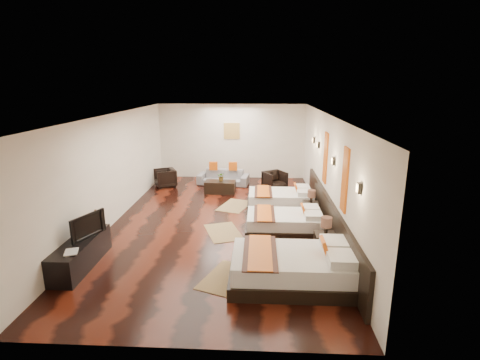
# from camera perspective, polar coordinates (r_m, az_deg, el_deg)

# --- Properties ---
(floor) EXTENTS (5.50, 9.50, 0.01)m
(floor) POSITION_cam_1_polar(r_m,az_deg,el_deg) (9.74, -3.25, -6.57)
(floor) COLOR black
(floor) RESTS_ON ground
(ceiling) EXTENTS (5.50, 9.50, 0.01)m
(ceiling) POSITION_cam_1_polar(r_m,az_deg,el_deg) (9.10, -3.51, 10.07)
(ceiling) COLOR white
(ceiling) RESTS_ON floor
(back_wall) EXTENTS (5.50, 0.01, 2.80)m
(back_wall) POSITION_cam_1_polar(r_m,az_deg,el_deg) (13.97, -1.27, 6.02)
(back_wall) COLOR silver
(back_wall) RESTS_ON floor
(left_wall) EXTENTS (0.01, 9.50, 2.80)m
(left_wall) POSITION_cam_1_polar(r_m,az_deg,el_deg) (10.00, -19.25, 1.57)
(left_wall) COLOR silver
(left_wall) RESTS_ON floor
(right_wall) EXTENTS (0.01, 9.50, 2.80)m
(right_wall) POSITION_cam_1_polar(r_m,az_deg,el_deg) (9.43, 13.48, 1.23)
(right_wall) COLOR silver
(right_wall) RESTS_ON floor
(headboard_panel) EXTENTS (0.08, 6.60, 0.90)m
(headboard_panel) POSITION_cam_1_polar(r_m,az_deg,el_deg) (8.95, 13.76, -5.91)
(headboard_panel) COLOR black
(headboard_panel) RESTS_ON floor
(bed_near) EXTENTS (2.32, 1.46, 0.88)m
(bed_near) POSITION_cam_1_polar(r_m,az_deg,el_deg) (6.95, 8.51, -13.29)
(bed_near) COLOR black
(bed_near) RESTS_ON floor
(bed_mid) EXTENTS (1.90, 1.20, 0.73)m
(bed_mid) POSITION_cam_1_polar(r_m,az_deg,el_deg) (9.10, 7.08, -6.57)
(bed_mid) COLOR black
(bed_mid) RESTS_ON floor
(bed_far) EXTENTS (1.92, 1.21, 0.73)m
(bed_far) POSITION_cam_1_polar(r_m,az_deg,el_deg) (10.83, 6.41, -2.99)
(bed_far) COLOR black
(bed_far) RESTS_ON floor
(nightstand_a) EXTENTS (0.44, 0.44, 0.86)m
(nightstand_a) POSITION_cam_1_polar(r_m,az_deg,el_deg) (8.06, 13.10, -9.39)
(nightstand_a) COLOR black
(nightstand_a) RESTS_ON floor
(nightstand_b) EXTENTS (0.40, 0.40, 0.79)m
(nightstand_b) POSITION_cam_1_polar(r_m,az_deg,el_deg) (10.11, 10.95, -4.34)
(nightstand_b) COLOR black
(nightstand_b) RESTS_ON floor
(jute_mat_near) EXTENTS (1.13, 1.39, 0.01)m
(jute_mat_near) POSITION_cam_1_polar(r_m,az_deg,el_deg) (7.16, -2.09, -14.91)
(jute_mat_near) COLOR olive
(jute_mat_near) RESTS_ON floor
(jute_mat_mid) EXTENTS (1.11, 1.38, 0.01)m
(jute_mat_mid) POSITION_cam_1_polar(r_m,az_deg,el_deg) (9.11, -2.60, -8.10)
(jute_mat_mid) COLOR olive
(jute_mat_mid) RESTS_ON floor
(jute_mat_far) EXTENTS (1.10, 1.38, 0.01)m
(jute_mat_far) POSITION_cam_1_polar(r_m,az_deg,el_deg) (10.96, -0.84, -4.03)
(jute_mat_far) COLOR olive
(jute_mat_far) RESTS_ON floor
(tv_console) EXTENTS (0.50, 1.80, 0.55)m
(tv_console) POSITION_cam_1_polar(r_m,az_deg,el_deg) (8.09, -23.50, -10.42)
(tv_console) COLOR black
(tv_console) RESTS_ON floor
(tv) EXTENTS (0.42, 0.84, 0.49)m
(tv) POSITION_cam_1_polar(r_m,az_deg,el_deg) (8.04, -22.94, -6.49)
(tv) COLOR black
(tv) RESTS_ON tv_console
(book) EXTENTS (0.33, 0.37, 0.03)m
(book) POSITION_cam_1_polar(r_m,az_deg,el_deg) (7.52, -25.65, -10.20)
(book) COLOR black
(book) RESTS_ON tv_console
(figurine) EXTENTS (0.43, 0.43, 0.35)m
(figurine) POSITION_cam_1_polar(r_m,az_deg,el_deg) (8.59, -21.47, -5.46)
(figurine) COLOR brown
(figurine) RESTS_ON tv_console
(sofa) EXTENTS (1.89, 0.95, 0.53)m
(sofa) POSITION_cam_1_polar(r_m,az_deg,el_deg) (13.19, -2.62, 0.43)
(sofa) COLOR slate
(sofa) RESTS_ON floor
(armchair_left) EXTENTS (0.93, 0.92, 0.63)m
(armchair_left) POSITION_cam_1_polar(r_m,az_deg,el_deg) (13.15, -11.56, 0.33)
(armchair_left) COLOR black
(armchair_left) RESTS_ON floor
(armchair_right) EXTENTS (0.93, 0.94, 0.63)m
(armchair_right) POSITION_cam_1_polar(r_m,az_deg,el_deg) (12.64, 5.42, -0.04)
(armchair_right) COLOR black
(armchair_right) RESTS_ON floor
(coffee_table) EXTENTS (1.02, 0.55, 0.40)m
(coffee_table) POSITION_cam_1_polar(r_m,az_deg,el_deg) (12.20, -3.08, -1.10)
(coffee_table) COLOR black
(coffee_table) RESTS_ON floor
(table_plant) EXTENTS (0.28, 0.25, 0.29)m
(table_plant) POSITION_cam_1_polar(r_m,az_deg,el_deg) (12.16, -2.93, 0.54)
(table_plant) COLOR #2B571D
(table_plant) RESTS_ON coffee_table
(orange_panel_a) EXTENTS (0.04, 0.40, 1.30)m
(orange_panel_a) POSITION_cam_1_polar(r_m,az_deg,el_deg) (7.55, 16.00, 0.02)
(orange_panel_a) COLOR #D86014
(orange_panel_a) RESTS_ON right_wall
(orange_panel_b) EXTENTS (0.04, 0.40, 1.30)m
(orange_panel_b) POSITION_cam_1_polar(r_m,az_deg,el_deg) (9.65, 13.15, 3.38)
(orange_panel_b) COLOR #D86014
(orange_panel_b) RESTS_ON right_wall
(sconce_near) EXTENTS (0.07, 0.12, 0.18)m
(sconce_near) POSITION_cam_1_polar(r_m,az_deg,el_deg) (6.48, 17.99, -1.21)
(sconce_near) COLOR black
(sconce_near) RESTS_ON right_wall
(sconce_mid) EXTENTS (0.07, 0.12, 0.18)m
(sconce_mid) POSITION_cam_1_polar(r_m,az_deg,el_deg) (8.56, 14.30, 2.89)
(sconce_mid) COLOR black
(sconce_mid) RESTS_ON right_wall
(sconce_far) EXTENTS (0.07, 0.12, 0.18)m
(sconce_far) POSITION_cam_1_polar(r_m,az_deg,el_deg) (10.69, 12.06, 5.36)
(sconce_far) COLOR black
(sconce_far) RESTS_ON right_wall
(sconce_lounge) EXTENTS (0.07, 0.12, 0.18)m
(sconce_lounge) POSITION_cam_1_polar(r_m,az_deg,el_deg) (11.57, 11.38, 6.11)
(sconce_lounge) COLOR black
(sconce_lounge) RESTS_ON right_wall
(gold_artwork) EXTENTS (0.60, 0.04, 0.60)m
(gold_artwork) POSITION_cam_1_polar(r_m,az_deg,el_deg) (13.89, -1.29, 7.63)
(gold_artwork) COLOR #AD873F
(gold_artwork) RESTS_ON back_wall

